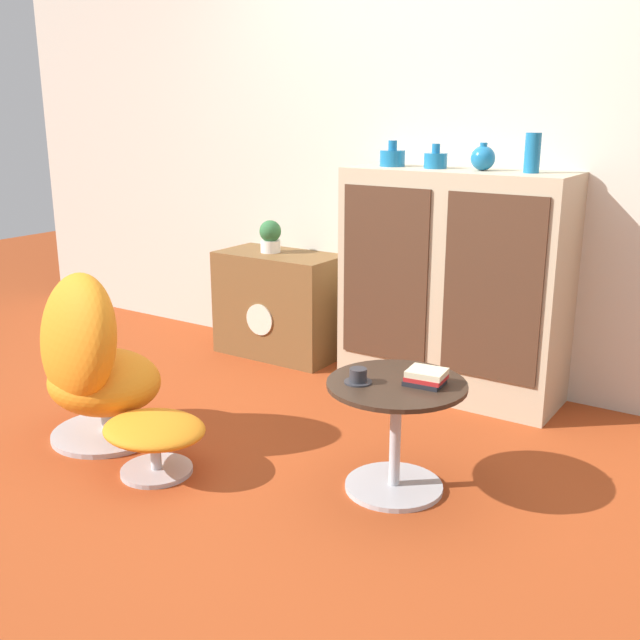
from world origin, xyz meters
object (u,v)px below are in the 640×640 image
tv_console (279,304)px  book_stack (426,377)px  potted_plant (270,236)px  coffee_table (396,424)px  egg_chair (91,362)px  vase_rightmost (532,153)px  teacup (358,377)px  sideboard (453,285)px  vase_leftmost (392,157)px  vase_inner_right (483,158)px  vase_inner_left (436,160)px  ottoman (154,434)px

tv_console → book_stack: tv_console is taller
potted_plant → coffee_table: bearing=-37.6°
egg_chair → vase_rightmost: bearing=44.6°
coffee_table → teacup: teacup is taller
teacup → book_stack: 0.26m
sideboard → tv_console: sideboard is taller
sideboard → vase_leftmost: bearing=179.4°
sideboard → teacup: sideboard is taller
egg_chair → vase_inner_right: size_ratio=6.03×
coffee_table → vase_inner_left: size_ratio=4.45×
vase_inner_left → vase_inner_right: size_ratio=0.92×
teacup → potted_plant: bearing=137.8°
sideboard → vase_inner_right: 0.65m
egg_chair → sideboard: bearing=52.6°
vase_inner_left → book_stack: bearing=-65.2°
vase_leftmost → book_stack: vase_leftmost is taller
coffee_table → tv_console: bearing=141.2°
egg_chair → potted_plant: potted_plant is taller
book_stack → vase_rightmost: bearing=90.1°
vase_inner_right → vase_inner_left: bearing=180.0°
egg_chair → vase_leftmost: (0.72, 1.44, 0.85)m
egg_chair → teacup: size_ratio=7.40×
tv_console → book_stack: (1.49, -1.07, 0.17)m
vase_leftmost → potted_plant: vase_leftmost is taller
tv_console → egg_chair: 1.45m
coffee_table → vase_inner_right: 1.46m
sideboard → teacup: 1.20m
vase_inner_right → book_stack: vase_inner_right is taller
tv_console → teacup: 1.75m
vase_leftmost → teacup: 1.49m
potted_plant → book_stack: bearing=-34.7°
coffee_table → sideboard: bearing=103.3°
vase_inner_right → potted_plant: 1.40m
tv_console → book_stack: bearing=-35.8°
vase_leftmost → vase_inner_right: vase_inner_right is taller
ottoman → book_stack: bearing=25.4°
egg_chair → ottoman: bearing=-11.1°
vase_leftmost → egg_chair: bearing=-116.7°
vase_inner_left → potted_plant: vase_inner_left is taller
vase_rightmost → teacup: bearing=-100.5°
ottoman → vase_leftmost: size_ratio=3.39×
sideboard → coffee_table: sideboard is taller
ottoman → coffee_table: bearing=25.7°
tv_console → vase_leftmost: (0.75, -0.01, 0.90)m
vase_inner_left → teacup: bearing=-77.3°
vase_leftmost → vase_inner_left: 0.24m
vase_leftmost → vase_inner_right: 0.49m
vase_rightmost → book_stack: size_ratio=1.18×
potted_plant → teacup: bearing=-42.2°
tv_console → potted_plant: potted_plant is taller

